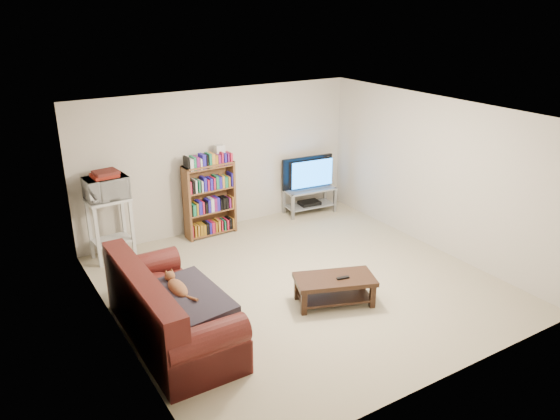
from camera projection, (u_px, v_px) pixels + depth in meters
floor at (301, 284)px, 7.67m from camera, size 5.00×5.00×0.00m
ceiling at (304, 114)px, 6.81m from camera, size 5.00×5.00×0.00m
wall_back at (220, 160)px, 9.23m from camera, size 5.00×0.00×5.00m
wall_front at (446, 281)px, 5.25m from camera, size 5.00×0.00×5.00m
wall_left at (114, 245)px, 6.02m from camera, size 0.00×5.00×5.00m
wall_right at (436, 174)px, 8.46m from camera, size 0.00×5.00×5.00m
sofa at (166, 315)px, 6.30m from camera, size 0.95×2.17×0.92m
blanket at (185, 300)px, 6.19m from camera, size 0.93×1.15×0.19m
cat at (178, 288)px, 6.33m from camera, size 0.24×0.59×0.18m
coffee_table at (335, 285)px, 7.10m from camera, size 1.15×0.84×0.37m
remote at (343, 278)px, 7.02m from camera, size 0.17×0.08×0.02m
tv_stand at (310, 196)px, 10.13m from camera, size 0.98×0.51×0.47m
television at (310, 173)px, 9.97m from camera, size 1.03×0.23×0.59m
dvd_player at (309, 203)px, 10.18m from camera, size 0.40×0.30×0.06m
bookshelf at (210, 199)px, 9.06m from camera, size 0.87×0.30×1.25m
shelf_clutter at (213, 156)px, 8.87m from camera, size 0.64×0.21×0.28m
microwave_stand at (110, 220)px, 8.22m from camera, size 0.64×0.49×0.98m
microwave at (106, 188)px, 8.03m from camera, size 0.63×0.45×0.33m
game_boxes at (105, 175)px, 7.96m from camera, size 0.38×0.33×0.05m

